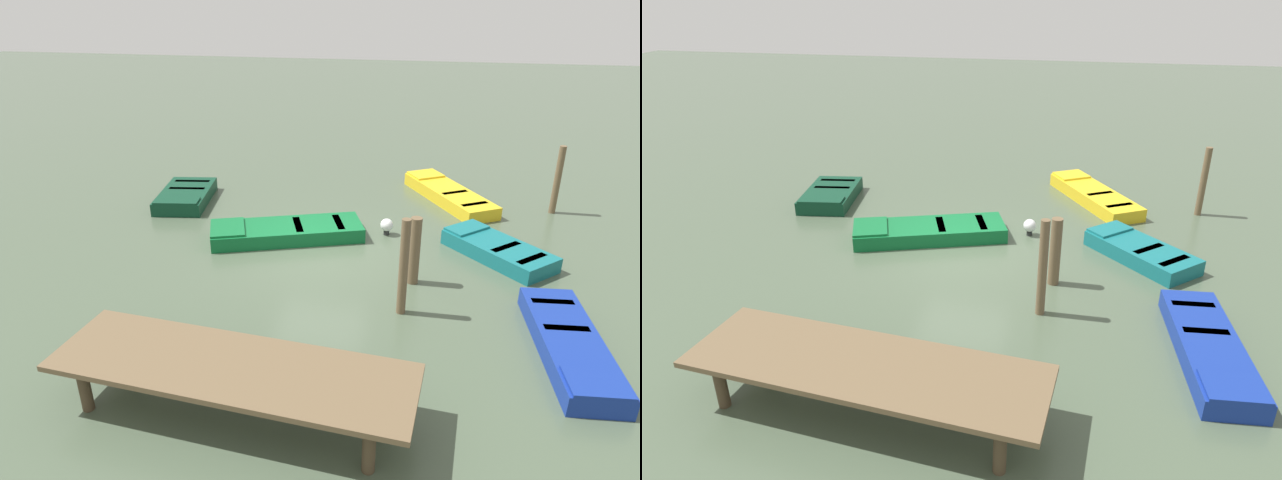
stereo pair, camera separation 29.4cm
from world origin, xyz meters
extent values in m
plane|color=#475642|center=(0.00, 0.00, 0.00)|extent=(80.00, 80.00, 0.00)
cube|color=brown|center=(0.30, 6.28, 0.90)|extent=(6.15, 2.37, 0.10)
cylinder|color=#473927|center=(2.75, 6.67, 0.42)|extent=(0.20, 0.20, 0.85)
cylinder|color=#473927|center=(2.62, 5.43, 0.42)|extent=(0.20, 0.20, 0.85)
cylinder|color=#473927|center=(-2.03, 7.14, 0.42)|extent=(0.20, 0.20, 0.85)
cylinder|color=#473927|center=(-2.15, 5.89, 0.42)|extent=(0.20, 0.20, 0.85)
cube|color=#14666B|center=(-4.61, -0.51, 0.20)|extent=(2.90, 2.97, 0.40)
cube|color=beige|center=(-4.61, -0.51, 0.34)|extent=(2.40, 2.47, 0.04)
cube|color=#14666B|center=(-3.84, -1.34, 0.43)|extent=(1.26, 1.24, 0.06)
cube|color=#9B9789|center=(-4.76, -0.36, 0.38)|extent=(0.85, 0.81, 0.04)
cube|color=#9B9789|center=(-5.31, 0.23, 0.38)|extent=(0.85, 0.81, 0.04)
cube|color=#0F602D|center=(1.07, -0.71, 0.20)|extent=(4.40, 2.69, 0.40)
cube|color=orange|center=(1.07, -0.71, 0.34)|extent=(3.71, 2.20, 0.04)
cube|color=#0F602D|center=(2.61, -0.17, 0.43)|extent=(1.28, 1.48, 0.06)
cube|color=#B06E1E|center=(0.78, -0.81, 0.38)|extent=(0.55, 1.09, 0.04)
cube|color=#B06E1E|center=(-0.31, -1.19, 0.38)|extent=(0.55, 1.09, 0.04)
cube|color=gold|center=(-3.46, -4.54, 0.20)|extent=(3.02, 4.03, 0.40)
cube|color=#4C3319|center=(-3.46, -4.54, 0.34)|extent=(2.50, 3.39, 0.04)
cube|color=gold|center=(-2.67, -5.89, 0.43)|extent=(1.34, 1.28, 0.06)
cube|color=#42301E|center=(-3.61, -4.28, 0.38)|extent=(0.87, 0.63, 0.04)
cube|color=#42301E|center=(-4.17, -3.34, 0.38)|extent=(0.87, 0.63, 0.04)
cube|color=#0C3823|center=(4.96, -2.89, 0.20)|extent=(1.87, 2.87, 0.40)
cube|color=maroon|center=(4.96, -2.89, 0.34)|extent=(1.48, 2.43, 0.04)
cube|color=#0C3823|center=(4.81, -1.86, 0.43)|extent=(1.42, 0.78, 0.06)
cube|color=maroon|center=(4.99, -3.09, 0.38)|extent=(1.19, 0.37, 0.04)
cube|color=maroon|center=(5.10, -3.82, 0.38)|extent=(1.19, 0.37, 0.04)
cube|color=navy|center=(-5.54, 3.56, 0.20)|extent=(1.41, 3.76, 0.40)
cube|color=silver|center=(-5.54, 3.56, 0.34)|extent=(1.12, 3.19, 0.04)
cube|color=navy|center=(-5.66, 4.99, 0.43)|extent=(1.07, 0.89, 0.06)
cube|color=#A4A49F|center=(-5.52, 3.28, 0.38)|extent=(0.88, 0.27, 0.04)
cube|color=#A4A49F|center=(-5.44, 2.27, 0.38)|extent=(0.88, 0.27, 0.04)
cylinder|color=brown|center=(-6.59, -4.06, 1.06)|extent=(0.20, 0.20, 2.12)
cylinder|color=brown|center=(-2.27, 2.64, 1.10)|extent=(0.20, 0.20, 2.20)
cylinder|color=brown|center=(-2.47, 1.23, 0.83)|extent=(0.26, 0.26, 1.67)
cylinder|color=#262626|center=(-1.65, -1.45, 0.06)|extent=(0.16, 0.16, 0.12)
sphere|color=white|center=(-1.65, -1.45, 0.30)|extent=(0.36, 0.36, 0.36)
camera|label=1|loc=(-2.45, 13.35, 6.60)|focal=31.83mm
camera|label=2|loc=(-2.74, 13.30, 6.60)|focal=31.83mm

